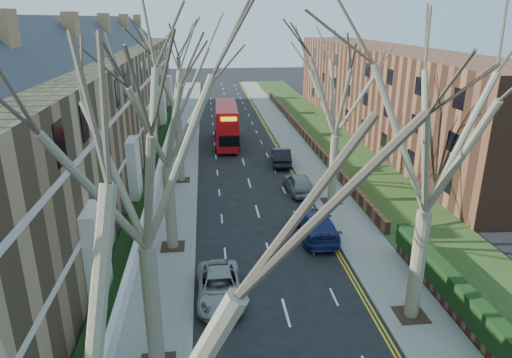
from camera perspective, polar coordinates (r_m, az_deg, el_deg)
name	(u,v)px	position (r m, az deg, el deg)	size (l,w,h in m)	color
pavement_left	(183,147)	(49.75, -9.09, 4.03)	(3.00, 102.00, 0.12)	slate
pavement_right	(293,143)	(50.57, 4.65, 4.47)	(3.00, 102.00, 0.12)	slate
terrace_left	(86,112)	(41.92, -20.53, 7.83)	(9.70, 78.00, 13.60)	olive
flats_right	(384,91)	(56.56, 15.69, 10.52)	(13.97, 54.00, 10.00)	brown
front_wall_left	(161,165)	(42.07, -11.80, 1.78)	(0.30, 78.00, 1.00)	white
grass_verge_right	(333,141)	(51.57, 9.58, 4.66)	(6.00, 102.00, 0.06)	#233A15
tree_left_mid	(137,134)	(15.53, -14.68, 5.48)	(10.50, 10.50, 14.71)	#716A50
tree_left_far	(163,95)	(25.34, -11.60, 10.25)	(10.15, 10.15, 14.22)	#716A50
tree_left_dist	(175,66)	(37.17, -10.10, 13.69)	(10.50, 10.50, 14.71)	#716A50
tree_right_mid	(438,114)	(19.56, 21.78, 7.54)	(10.50, 10.50, 14.71)	#716A50
tree_right_far	(338,78)	(32.48, 10.27, 12.31)	(10.15, 10.15, 14.22)	#716A50
double_decker_bus	(227,126)	(49.93, -3.69, 6.67)	(2.78, 10.06, 4.22)	#B20C12
car_left_far	(219,287)	(23.10, -4.59, -13.30)	(2.18, 4.74, 1.32)	#97989C
car_right_near	(316,224)	(29.22, 7.50, -5.66)	(2.25, 5.53, 1.61)	navy
car_right_mid	(299,183)	(36.27, 5.38, -0.50)	(1.84, 4.57, 1.56)	gray
car_right_far	(281,156)	(43.13, 3.15, 2.85)	(1.68, 4.81, 1.58)	black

